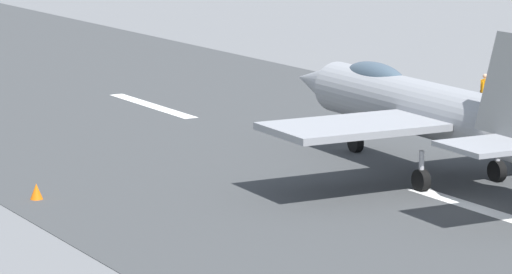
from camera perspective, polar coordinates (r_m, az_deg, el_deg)
ground_plane at (r=43.52m, az=9.92°, el=-3.20°), size 400.00×400.00×0.00m
runway_strip at (r=43.50m, az=9.94°, el=-3.19°), size 240.00×26.00×0.02m
fighter_jet at (r=48.25m, az=7.30°, el=1.22°), size 17.55×13.59×5.66m
crew_person at (r=63.39m, az=9.60°, el=1.91°), size 0.48×0.60×1.64m
marker_cone_mid at (r=45.24m, az=-9.23°, el=-2.28°), size 0.44×0.44×0.55m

